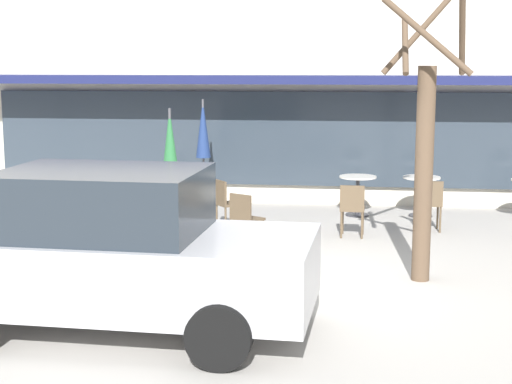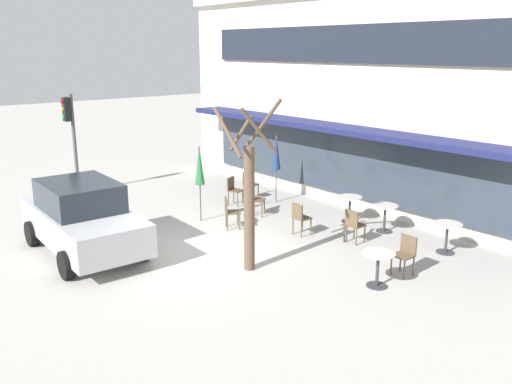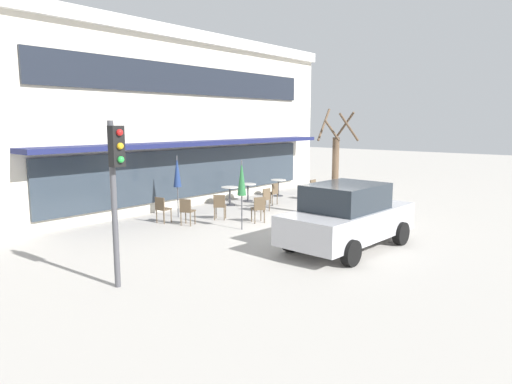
{
  "view_description": "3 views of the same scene",
  "coord_description": "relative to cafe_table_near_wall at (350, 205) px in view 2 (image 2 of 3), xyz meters",
  "views": [
    {
      "loc": [
        0.75,
        -9.89,
        2.87
      ],
      "look_at": [
        -0.8,
        2.45,
        0.82
      ],
      "focal_mm": 55.0,
      "sensor_mm": 36.0,
      "label": 1
    },
    {
      "loc": [
        10.59,
        -6.78,
        4.89
      ],
      "look_at": [
        -0.57,
        2.53,
        1.01
      ],
      "focal_mm": 38.0,
      "sensor_mm": 36.0,
      "label": 2
    },
    {
      "loc": [
        -12.43,
        -7.85,
        3.37
      ],
      "look_at": [
        0.17,
        2.9,
        0.82
      ],
      "focal_mm": 32.0,
      "sensor_mm": 36.0,
      "label": 3
    }
  ],
  "objects": [
    {
      "name": "ground_plane",
      "position": [
        -0.84,
        -4.87,
        -0.52
      ],
      "size": [
        80.0,
        80.0,
        0.0
      ],
      "primitive_type": "plane",
      "color": "#ADA8A0"
    },
    {
      "name": "building_facade",
      "position": [
        -0.84,
        5.09,
        2.95
      ],
      "size": [
        16.6,
        9.1,
        6.94
      ],
      "color": "beige",
      "rests_on": "ground"
    },
    {
      "name": "cafe_table_near_wall",
      "position": [
        0.0,
        0.0,
        0.0
      ],
      "size": [
        0.7,
        0.7,
        0.76
      ],
      "color": "#333338",
      "rests_on": "ground"
    },
    {
      "name": "cafe_table_streetside",
      "position": [
        1.19,
        0.07,
        0.0
      ],
      "size": [
        0.7,
        0.7,
        0.76
      ],
      "color": "#333338",
      "rests_on": "ground"
    },
    {
      "name": "cafe_table_by_tree",
      "position": [
        3.15,
        -0.07,
        0.0
      ],
      "size": [
        0.7,
        0.7,
        0.76
      ],
      "color": "#333338",
      "rests_on": "ground"
    },
    {
      "name": "cafe_table_mid_patio",
      "position": [
        3.28,
        -2.93,
        0.0
      ],
      "size": [
        0.7,
        0.7,
        0.76
      ],
      "color": "#333338",
      "rests_on": "ground"
    },
    {
      "name": "patio_umbrella_green_folded",
      "position": [
        -2.92,
        -0.24,
        1.11
      ],
      "size": [
        0.28,
        0.28,
        2.2
      ],
      "color": "#4C4C51",
      "rests_on": "ground"
    },
    {
      "name": "patio_umbrella_cream_folded",
      "position": [
        -2.84,
        -3.24,
        1.11
      ],
      "size": [
        0.28,
        0.28,
        2.2
      ],
      "color": "#4C4C51",
      "rests_on": "ground"
    },
    {
      "name": "cafe_chair_0",
      "position": [
        -3.88,
        -0.57,
        0.01
      ],
      "size": [
        0.45,
        0.45,
        0.89
      ],
      "color": "brown",
      "rests_on": "ground"
    },
    {
      "name": "cafe_chair_1",
      "position": [
        3.28,
        -1.97,
        0.01
      ],
      "size": [
        0.4,
        0.4,
        0.89
      ],
      "color": "brown",
      "rests_on": "ground"
    },
    {
      "name": "cafe_chair_2",
      "position": [
        -3.58,
        -1.47,
        0.01
      ],
      "size": [
        0.52,
        0.52,
        0.89
      ],
      "color": "brown",
      "rests_on": "ground"
    },
    {
      "name": "cafe_chair_3",
      "position": [
        -1.74,
        -3.01,
        0.01
      ],
      "size": [
        0.55,
        0.55,
        0.89
      ],
      "color": "brown",
      "rests_on": "ground"
    },
    {
      "name": "cafe_chair_4",
      "position": [
        -0.09,
        -1.91,
        0.01
      ],
      "size": [
        0.42,
        0.42,
        0.89
      ],
      "color": "brown",
      "rests_on": "ground"
    },
    {
      "name": "cafe_chair_5",
      "position": [
        -2.25,
        -1.67,
        0.01
      ],
      "size": [
        0.56,
        0.56,
        0.89
      ],
      "color": "brown",
      "rests_on": "ground"
    },
    {
      "name": "cafe_chair_6",
      "position": [
        1.23,
        -1.27,
        0.01
      ],
      "size": [
        0.41,
        0.41,
        0.89
      ],
      "color": "brown",
      "rests_on": "ground"
    },
    {
      "name": "parked_sedan",
      "position": [
        -2.61,
        -6.84,
        0.36
      ],
      "size": [
        4.28,
        2.16,
        1.76
      ],
      "color": "#B7B7BC",
      "rests_on": "ground"
    },
    {
      "name": "street_tree",
      "position": [
        0.83,
        -4.41,
        1.2
      ],
      "size": [
        1.15,
        1.23,
        3.85
      ],
      "color": "brown",
      "rests_on": "ground"
    },
    {
      "name": "traffic_light_pole",
      "position": [
        -8.26,
        -4.8,
        1.78
      ],
      "size": [
        0.26,
        0.44,
        3.4
      ],
      "color": "#47474C",
      "rests_on": "ground"
    }
  ]
}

